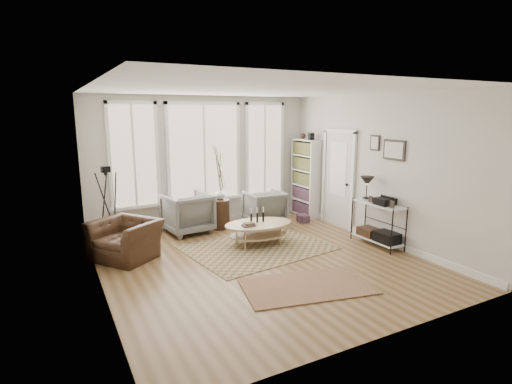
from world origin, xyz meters
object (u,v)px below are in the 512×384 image
bookcase (306,178)px  low_shelf (378,220)px  side_table (219,190)px  armchair_right (265,207)px  coffee_table (258,228)px  armchair_left (187,213)px  accent_chair (125,239)px

bookcase → low_shelf: bookcase is taller
bookcase → side_table: size_ratio=1.14×
armchair_right → coffee_table: bearing=58.3°
coffee_table → armchair_right: armchair_right is taller
side_table → armchair_left: bearing=177.7°
coffee_table → armchair_right: bearing=56.2°
bookcase → accent_chair: size_ratio=1.95×
low_shelf → coffee_table: (-2.01, 1.12, -0.18)m
accent_chair → side_table: bearing=76.8°
bookcase → low_shelf: size_ratio=1.58×
bookcase → armchair_right: bookcase is taller
side_table → armchair_right: bearing=-7.2°
coffee_table → armchair_left: size_ratio=1.50×
side_table → low_shelf: bearing=-48.0°
low_shelf → armchair_right: (-1.18, 2.36, -0.13)m
low_shelf → side_table: 3.37m
side_table → accent_chair: size_ratio=1.72×
coffee_table → armchair_left: bearing=124.6°
armchair_right → side_table: side_table is taller
coffee_table → armchair_left: (-0.97, 1.41, 0.09)m
bookcase → low_shelf: 2.56m
low_shelf → coffee_table: 2.31m
coffee_table → armchair_right: (0.83, 1.24, 0.05)m
armchair_right → low_shelf: bearing=118.8°
low_shelf → armchair_right: low_shelf is taller
low_shelf → accent_chair: bearing=160.7°
armchair_right → side_table: bearing=-5.0°
armchair_right → armchair_left: bearing=-3.0°
bookcase → armchair_left: 3.09m
armchair_left → side_table: (0.74, -0.03, 0.45)m
bookcase → accent_chair: bookcase is taller
armchair_left → armchair_right: 1.81m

